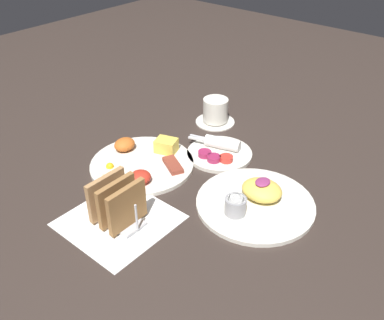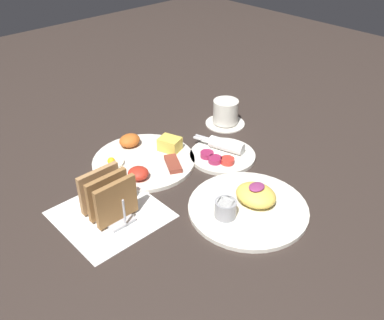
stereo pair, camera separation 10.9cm
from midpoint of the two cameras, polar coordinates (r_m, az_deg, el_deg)
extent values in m
plane|color=#332823|center=(1.03, -2.86, -4.41)|extent=(3.00, 3.00, 0.00)
cube|color=white|center=(0.97, -12.91, -7.97)|extent=(0.22, 0.22, 0.00)
cylinder|color=silver|center=(1.13, -9.43, -0.67)|extent=(0.27, 0.27, 0.01)
cube|color=#E5C64C|center=(1.16, -6.15, 1.85)|extent=(0.06, 0.07, 0.04)
ellipsoid|color=#C66023|center=(1.18, -11.60, 1.97)|extent=(0.06, 0.05, 0.03)
cylinder|color=#F4EACC|center=(1.11, -13.63, -1.20)|extent=(0.06, 0.06, 0.01)
sphere|color=yellow|center=(1.11, -13.67, -0.94)|extent=(0.02, 0.02, 0.02)
ellipsoid|color=red|center=(1.05, -9.86, -2.35)|extent=(0.05, 0.05, 0.03)
cube|color=brown|center=(1.10, -5.42, -0.75)|extent=(0.06, 0.08, 0.01)
cylinder|color=silver|center=(1.16, 1.00, 0.75)|extent=(0.18, 0.18, 0.01)
cylinder|color=#99234C|center=(1.14, -1.01, 0.77)|extent=(0.04, 0.04, 0.01)
cylinder|color=#99234C|center=(1.12, 0.15, 0.14)|extent=(0.04, 0.04, 0.01)
cylinder|color=red|center=(1.12, 1.81, 0.12)|extent=(0.04, 0.04, 0.01)
cylinder|color=white|center=(1.16, 1.43, 2.16)|extent=(0.06, 0.10, 0.03)
cube|color=silver|center=(1.18, -1.99, 2.74)|extent=(0.02, 0.05, 0.00)
cube|color=silver|center=(1.19, -1.75, 3.01)|extent=(0.02, 0.05, 0.00)
cylinder|color=silver|center=(0.99, 5.31, -5.94)|extent=(0.27, 0.27, 0.01)
ellipsoid|color=#EAC651|center=(0.99, 6.21, -4.12)|extent=(0.09, 0.10, 0.04)
ellipsoid|color=#8C3366|center=(0.98, 6.29, -3.05)|extent=(0.04, 0.03, 0.01)
cylinder|color=#99999E|center=(0.94, 2.53, -6.25)|extent=(0.05, 0.05, 0.04)
cylinder|color=white|center=(0.93, 2.55, -5.49)|extent=(0.04, 0.04, 0.01)
cube|color=#B7B7BC|center=(0.97, -12.94, -7.77)|extent=(0.06, 0.12, 0.01)
cube|color=olive|center=(0.91, -12.07, -6.25)|extent=(0.10, 0.01, 0.10)
cube|color=olive|center=(0.94, -13.33, -5.41)|extent=(0.10, 0.01, 0.10)
cube|color=#A97B4D|center=(0.96, -14.52, -4.61)|extent=(0.10, 0.01, 0.10)
cylinder|color=#B7B7BC|center=(0.91, -11.08, -7.54)|extent=(0.01, 0.01, 0.07)
cylinder|color=#B7B7BC|center=(0.98, -15.18, -4.75)|extent=(0.01, 0.01, 0.07)
cylinder|color=silver|center=(1.32, 0.74, 5.12)|extent=(0.12, 0.12, 0.01)
cylinder|color=silver|center=(1.30, 0.76, 6.63)|extent=(0.08, 0.08, 0.07)
cylinder|color=#381E0F|center=(1.29, 0.76, 7.82)|extent=(0.06, 0.06, 0.01)
cube|color=silver|center=(1.04, 9.27, -4.35)|extent=(0.05, 0.10, 0.00)
ellipsoid|color=silver|center=(1.04, 5.78, -3.64)|extent=(0.02, 0.02, 0.01)
camera|label=1|loc=(0.05, -92.86, -1.89)|focal=40.00mm
camera|label=2|loc=(0.05, 87.14, 1.89)|focal=40.00mm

